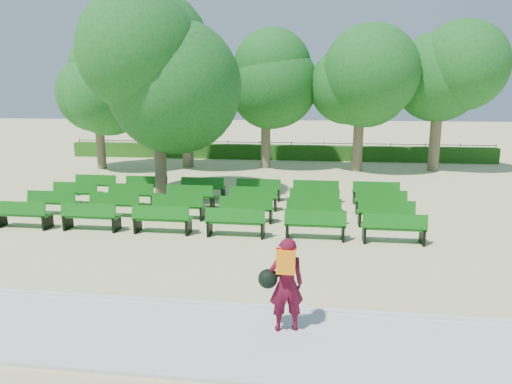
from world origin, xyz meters
TOP-DOWN VIEW (x-y plane):
  - ground at (0.00, 0.00)m, footprint 120.00×120.00m
  - paving at (0.00, -7.40)m, footprint 30.00×2.20m
  - curb at (0.00, -6.25)m, footprint 30.00×0.12m
  - hedge at (0.00, 14.00)m, footprint 26.00×0.70m
  - fence at (0.00, 14.40)m, footprint 26.00×0.10m
  - tree_line at (0.00, 10.00)m, footprint 21.80×6.80m
  - bench_array at (-0.62, 0.47)m, footprint 1.69×0.63m
  - tree_among at (-3.16, 2.25)m, footprint 4.84×4.84m
  - person at (2.14, -7.00)m, footprint 0.78×0.52m

SIDE VIEW (x-z plane):
  - ground at x=0.00m, z-range 0.00..0.00m
  - fence at x=0.00m, z-range -0.51..0.51m
  - tree_line at x=0.00m, z-range -3.52..3.52m
  - paving at x=0.00m, z-range 0.00..0.06m
  - curb at x=0.00m, z-range 0.00..0.10m
  - bench_array at x=-0.62m, z-range -0.44..0.61m
  - hedge at x=0.00m, z-range 0.00..0.90m
  - person at x=2.14m, z-range 0.09..1.67m
  - tree_among at x=-3.16m, z-range 1.16..7.87m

